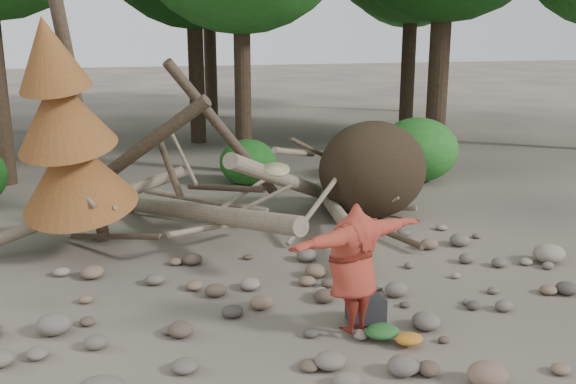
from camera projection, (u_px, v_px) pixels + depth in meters
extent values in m
plane|color=#514C44|center=(317.00, 322.00, 8.45)|extent=(120.00, 120.00, 0.00)
ellipsoid|color=#332619|center=(373.00, 170.00, 12.90)|extent=(2.20, 1.87, 1.98)
cylinder|color=gray|center=(199.00, 213.00, 11.49)|extent=(2.61, 5.11, 1.08)
cylinder|color=gray|center=(288.00, 181.00, 12.35)|extent=(3.18, 3.71, 1.90)
cylinder|color=brown|center=(126.00, 160.00, 11.80)|extent=(3.08, 1.91, 2.49)
cylinder|color=gray|center=(339.00, 215.00, 12.05)|extent=(1.13, 4.98, 0.43)
cylinder|color=brown|center=(225.00, 133.00, 12.39)|extent=(2.39, 1.03, 2.89)
cylinder|color=gray|center=(82.00, 209.00, 11.20)|extent=(3.71, 0.86, 1.20)
cylinder|color=#4C3F30|center=(114.00, 236.00, 10.97)|extent=(1.52, 1.70, 0.49)
cylinder|color=gray|center=(255.00, 186.00, 12.40)|extent=(1.57, 0.85, 0.69)
cylinder|color=#4C3F30|center=(325.00, 156.00, 13.19)|extent=(1.92, 1.25, 1.10)
cylinder|color=gray|center=(183.00, 156.00, 11.67)|extent=(0.37, 1.42, 0.85)
cylinder|color=#4C3F30|center=(375.00, 227.00, 11.98)|extent=(0.79, 2.54, 0.12)
cylinder|color=gray|center=(216.00, 227.00, 11.01)|extent=(1.78, 1.11, 0.29)
cylinder|color=#4C3F30|center=(81.00, 125.00, 10.67)|extent=(0.67, 1.13, 4.35)
cone|color=brown|center=(74.00, 170.00, 10.51)|extent=(2.06, 2.13, 1.86)
cone|color=brown|center=(61.00, 111.00, 10.04)|extent=(1.71, 1.78, 1.65)
cone|color=brown|center=(49.00, 53.00, 9.62)|extent=(1.23, 1.30, 1.41)
cylinder|color=#38281C|center=(242.00, 36.00, 16.40)|extent=(0.44, 0.44, 7.14)
cylinder|color=#38281C|center=(194.00, 12.00, 20.75)|extent=(0.52, 0.52, 8.54)
cylinder|color=#38281C|center=(410.00, 19.00, 22.43)|extent=(0.50, 0.50, 8.12)
cylinder|color=#38281C|center=(209.00, 13.00, 26.99)|extent=(0.54, 0.54, 8.75)
cylinder|color=#38281C|center=(408.00, 25.00, 29.04)|extent=(0.46, 0.46, 7.84)
ellipsoid|color=#20671E|center=(248.00, 162.00, 15.79)|extent=(1.40, 1.40, 1.12)
ellipsoid|color=#297A26|center=(418.00, 150.00, 16.10)|extent=(2.00, 2.00, 1.60)
imported|color=maroon|center=(353.00, 268.00, 7.86)|extent=(2.10, 1.18, 1.65)
cylinder|color=#96905F|center=(277.00, 169.00, 7.32)|extent=(0.40, 0.39, 0.15)
cube|color=black|center=(366.00, 314.00, 8.33)|extent=(0.47, 0.31, 0.31)
ellipsoid|color=#245A25|center=(382.00, 335.00, 7.92)|extent=(0.43, 0.36, 0.16)
ellipsoid|color=#AF6A1E|center=(409.00, 343.00, 7.76)|extent=(0.34, 0.28, 0.13)
ellipsoid|color=#785E4B|center=(488.00, 375.00, 6.90)|extent=(0.45, 0.40, 0.27)
ellipsoid|color=gray|center=(549.00, 254.00, 10.55)|extent=(0.53, 0.48, 0.32)
ellipsoid|color=#695F59|center=(54.00, 324.00, 8.09)|extent=(0.44, 0.40, 0.27)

